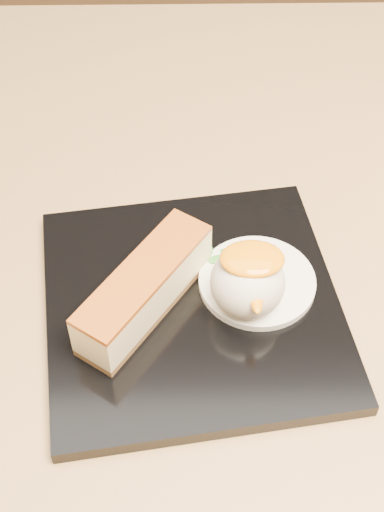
{
  "coord_description": "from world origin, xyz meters",
  "views": [
    {
      "loc": [
        -0.06,
        -0.38,
        1.16
      ],
      "look_at": [
        -0.06,
        -0.03,
        0.76
      ],
      "focal_mm": 50.0,
      "sensor_mm": 36.0,
      "label": 1
    }
  ],
  "objects_px": {
    "table": "(252,360)",
    "dessert_plate": "(192,305)",
    "cheesecake": "(145,289)",
    "ice_cream_scoop": "(248,282)"
  },
  "relations": [
    {
      "from": "dessert_plate",
      "to": "cheesecake",
      "type": "bearing_deg",
      "value": -171.87
    },
    {
      "from": "dessert_plate",
      "to": "ice_cream_scoop",
      "type": "bearing_deg",
      "value": -7.13
    },
    {
      "from": "cheesecake",
      "to": "ice_cream_scoop",
      "type": "xyz_separation_m",
      "value": [
        0.07,
        -0.0,
        0.01
      ]
    },
    {
      "from": "cheesecake",
      "to": "ice_cream_scoop",
      "type": "distance_m",
      "value": 0.08
    },
    {
      "from": "cheesecake",
      "to": "ice_cream_scoop",
      "type": "height_order",
      "value": "ice_cream_scoop"
    },
    {
      "from": "table",
      "to": "cheesecake",
      "type": "bearing_deg",
      "value": -148.4
    },
    {
      "from": "cheesecake",
      "to": "ice_cream_scoop",
      "type": "relative_size",
      "value": 2.26
    },
    {
      "from": "ice_cream_scoop",
      "to": "cheesecake",
      "type": "bearing_deg",
      "value": 180.0
    },
    {
      "from": "table",
      "to": "dessert_plate",
      "type": "distance_m",
      "value": 0.18
    },
    {
      "from": "table",
      "to": "cheesecake",
      "type": "xyz_separation_m",
      "value": [
        -0.09,
        -0.06,
        0.19
      ]
    }
  ]
}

